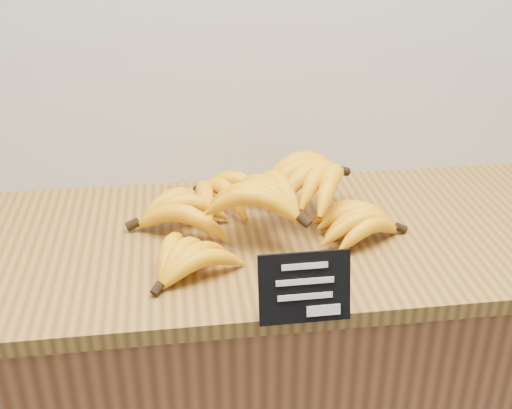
% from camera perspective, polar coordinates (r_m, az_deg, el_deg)
% --- Properties ---
extents(counter_top, '(1.43, 0.54, 0.03)m').
position_cam_1_polar(counter_top, '(1.25, -0.30, -3.21)').
color(counter_top, olive).
rests_on(counter_top, counter).
extents(chalkboard_sign, '(0.14, 0.03, 0.11)m').
position_cam_1_polar(chalkboard_sign, '(0.99, 4.35, -7.41)').
color(chalkboard_sign, black).
rests_on(chalkboard_sign, counter_top).
extents(banana_pile, '(0.53, 0.38, 0.12)m').
position_cam_1_polar(banana_pile, '(1.23, -0.11, -0.15)').
color(banana_pile, '#EDAA09').
rests_on(banana_pile, counter_top).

